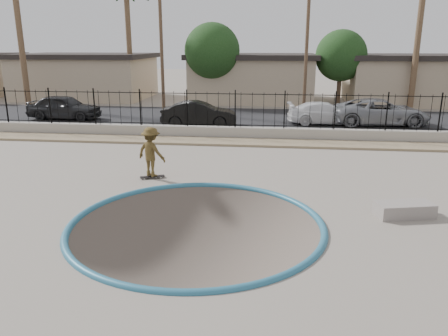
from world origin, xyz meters
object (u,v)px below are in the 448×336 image
car_c (325,113)px  car_d (381,112)px  skateboard (152,177)px  concrete_ledge (404,209)px  car_a (64,107)px  skater (151,154)px  car_b (199,114)px

car_c → car_d: bearing=-95.0°
skateboard → concrete_ledge: size_ratio=0.57×
car_a → car_d: car_a is taller
skater → car_d: skater is taller
concrete_ledge → car_c: (-0.76, 14.70, 0.49)m
skateboard → car_d: size_ratio=0.16×
car_a → car_c: (16.48, 0.26, -0.14)m
concrete_ledge → car_c: size_ratio=0.36×
car_a → concrete_ledge: bearing=-128.0°
car_c → car_d: (3.26, 0.00, 0.13)m
car_a → skateboard: bearing=-140.3°
car_a → car_c: size_ratio=1.03×
skater → skateboard: 0.84m
skater → car_c: 14.10m
skateboard → car_b: 10.42m
skateboard → car_d: 16.07m
skater → car_a: (-9.08, 11.74, -0.08)m
concrete_ledge → car_d: bearing=80.3°
skater → car_c: (7.40, 12.00, -0.21)m
car_b → concrete_ledge: bearing=-152.9°
car_a → car_b: car_a is taller
skater → car_c: skater is taller
skateboard → car_b: bearing=67.8°
car_a → car_c: 16.48m
concrete_ledge → skateboard: bearing=161.7°
skater → car_b: bearing=-65.6°
concrete_ledge → car_a: size_ratio=0.35×
skateboard → car_b: size_ratio=0.21×
car_b → car_d: size_ratio=0.78×
concrete_ledge → car_d: (2.50, 14.70, 0.62)m
skateboard → concrete_ledge: concrete_ledge is taller
car_b → skater: bearing=175.4°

